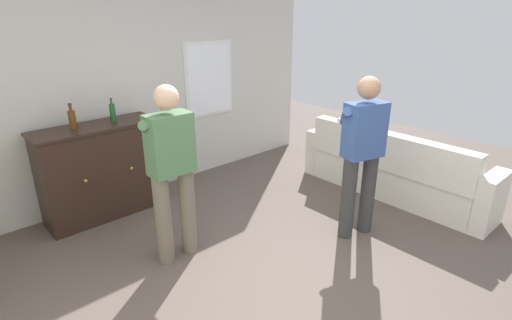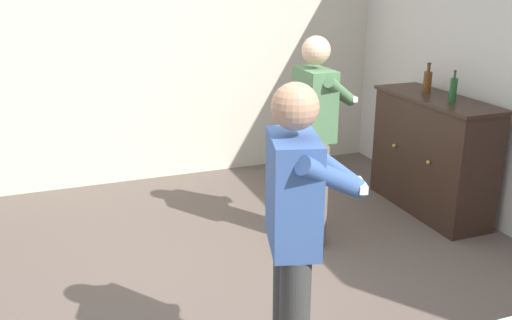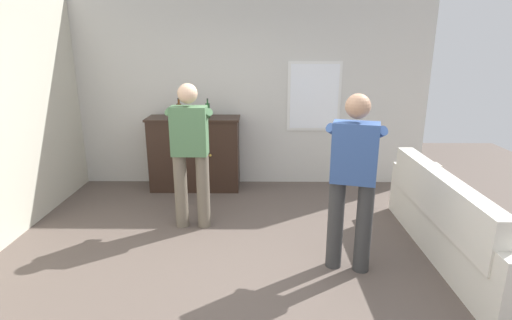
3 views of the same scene
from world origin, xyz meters
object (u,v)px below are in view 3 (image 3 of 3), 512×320
Objects in this scene: couch at (453,226)px; sideboard_cabinet at (195,153)px; bottle_liquor_amber at (208,110)px; bottle_wine_green at (179,110)px; person_standing_left at (190,150)px; person_standing_right at (353,176)px.

sideboard_cabinet is at bearing 145.58° from couch.
bottle_liquor_amber is (-2.68, 1.96, 0.86)m from couch.
bottle_wine_green is (-3.09, 2.01, 0.85)m from couch.
sideboard_cabinet is 1.36m from person_standing_left.
bottle_liquor_amber is at bearing 126.07° from person_standing_right.
person_standing_left is at bearing -82.58° from sideboard_cabinet.
person_standing_left is at bearing -74.24° from bottle_wine_green.
couch is 1.26m from person_standing_right.
bottle_liquor_amber is at bearing -5.16° from sideboard_cabinet.
bottle_wine_green is at bearing 131.95° from person_standing_right.
person_standing_right is (1.80, -2.20, 0.40)m from sideboard_cabinet.
sideboard_cabinet is at bearing 129.32° from person_standing_right.
sideboard_cabinet is (-2.89, 1.98, 0.21)m from couch.
couch is at bearing -33.03° from bottle_wine_green.
bottle_liquor_amber reaches higher than couch.
bottle_wine_green is 3.01m from person_standing_right.
couch is 1.47× the size of person_standing_left.
sideboard_cabinet is at bearing -8.84° from bottle_wine_green.
person_standing_right is at bearing -53.93° from bottle_liquor_amber.
sideboard_cabinet reaches higher than couch.
sideboard_cabinet is 0.68m from bottle_liquor_amber.
bottle_liquor_amber is (0.42, -0.05, 0.00)m from bottle_wine_green.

